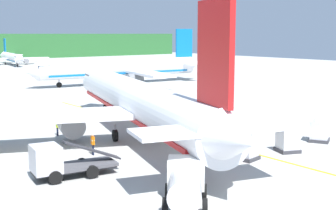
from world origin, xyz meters
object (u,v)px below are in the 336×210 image
at_px(service_truck_fuel, 185,183).
at_px(airliner_mid_apron, 123,68).
at_px(cargo_container_mid, 246,148).
at_px(service_truck_baggage, 60,162).
at_px(crew_marshaller, 93,142).
at_px(crew_loader_right, 286,134).
at_px(cargo_container_near, 319,131).
at_px(airliner_foreground, 139,102).
at_px(crew_loader_left, 57,126).
at_px(airliner_distant, 2,53).
at_px(airliner_far_taxiway, 11,57).
at_px(cargo_container_far, 288,140).

bearing_deg(service_truck_fuel, airliner_mid_apron, 60.71).
distance_m(airliner_mid_apron, cargo_container_mid, 57.73).
xyz_separation_m(service_truck_baggage, crew_marshaller, (4.75, 4.07, -0.13)).
bearing_deg(crew_loader_right, cargo_container_near, -23.00).
height_order(cargo_container_near, cargo_container_mid, cargo_container_near).
distance_m(airliner_mid_apron, service_truck_baggage, 60.48).
distance_m(airliner_foreground, crew_loader_right, 13.88).
xyz_separation_m(cargo_container_mid, crew_loader_right, (6.78, 1.39, 0.01)).
height_order(airliner_foreground, airliner_mid_apron, airliner_foreground).
bearing_deg(crew_loader_right, airliner_foreground, 130.65).
bearing_deg(cargo_container_near, service_truck_baggage, 169.19).
relative_size(service_truck_fuel, cargo_container_near, 2.30).
distance_m(crew_marshaller, crew_loader_left, 8.56).
bearing_deg(cargo_container_mid, service_truck_fuel, -155.16).
relative_size(service_truck_fuel, crew_marshaller, 3.02).
bearing_deg(service_truck_fuel, airliner_distant, 74.97).
xyz_separation_m(service_truck_fuel, service_truck_baggage, (-3.39, 9.28, -0.21)).
relative_size(airliner_foreground, crew_loader_right, 25.38).
relative_size(airliner_foreground, airliner_far_taxiway, 1.41).
distance_m(airliner_far_taxiway, cargo_container_near, 123.12).
bearing_deg(airliner_foreground, airliner_mid_apron, 59.50).
relative_size(service_truck_baggage, crew_loader_left, 3.86).
bearing_deg(cargo_container_near, crew_loader_left, 136.40).
distance_m(cargo_container_mid, crew_marshaller, 12.35).
distance_m(airliner_foreground, crew_loader_left, 8.36).
height_order(airliner_mid_apron, cargo_container_mid, airliner_mid_apron).
xyz_separation_m(crew_marshaller, crew_loader_left, (0.79, 8.52, -0.09)).
bearing_deg(crew_marshaller, cargo_container_far, -34.28).
height_order(airliner_foreground, crew_marshaller, airliner_foreground).
distance_m(airliner_mid_apron, crew_loader_right, 54.13).
bearing_deg(cargo_container_mid, cargo_container_far, -6.27).
relative_size(airliner_far_taxiway, airliner_distant, 1.08).
relative_size(service_truck_baggage, crew_loader_right, 3.96).
distance_m(airliner_far_taxiway, airliner_distant, 38.33).
xyz_separation_m(airliner_distant, service_truck_fuel, (-44.08, -164.19, -0.83)).
distance_m(airliner_foreground, cargo_container_mid, 12.20).
bearing_deg(cargo_container_near, airliner_distant, 81.44).
bearing_deg(cargo_container_near, cargo_container_far, -173.79).
distance_m(cargo_container_mid, crew_loader_left, 18.94).
relative_size(airliner_distant, cargo_container_far, 11.95).
distance_m(airliner_mid_apron, crew_marshaller, 54.41).
height_order(airliner_far_taxiway, crew_loader_right, airliner_far_taxiway).
distance_m(airliner_mid_apron, service_truck_fuel, 66.44).
bearing_deg(airliner_distant, crew_marshaller, -105.81).
distance_m(airliner_distant, crew_loader_left, 148.37).
relative_size(cargo_container_near, cargo_container_mid, 1.18).
bearing_deg(airliner_foreground, cargo_container_far, -61.43).
height_order(cargo_container_near, crew_loader_right, cargo_container_near).
relative_size(crew_marshaller, crew_loader_left, 1.08).
xyz_separation_m(airliner_mid_apron, crew_loader_left, (-30.34, -36.06, -2.11)).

